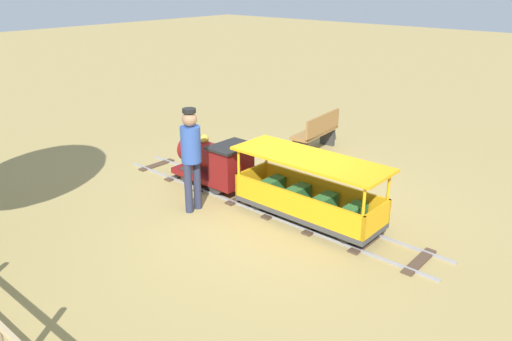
# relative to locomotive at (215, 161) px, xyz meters

# --- Properties ---
(ground_plane) EXTENTS (60.00, 60.00, 0.00)m
(ground_plane) POSITION_rel_locomotive_xyz_m (0.00, -1.22, -0.48)
(ground_plane) COLOR #A38C51
(track) EXTENTS (0.76, 6.05, 0.04)m
(track) POSITION_rel_locomotive_xyz_m (0.00, -1.03, -0.47)
(track) COLOR gray
(track) RESTS_ON ground_plane
(locomotive) EXTENTS (0.72, 1.45, 1.07)m
(locomotive) POSITION_rel_locomotive_xyz_m (0.00, 0.00, 0.00)
(locomotive) COLOR maroon
(locomotive) RESTS_ON ground_plane
(passenger_car) EXTENTS (0.82, 2.35, 0.97)m
(passenger_car) POSITION_rel_locomotive_xyz_m (0.00, -1.93, -0.06)
(passenger_car) COLOR #3F3F3F
(passenger_car) RESTS_ON ground_plane
(conductor_person) EXTENTS (0.30, 0.30, 1.62)m
(conductor_person) POSITION_rel_locomotive_xyz_m (-0.85, -0.37, 0.47)
(conductor_person) COLOR #282D47
(conductor_person) RESTS_ON ground_plane
(park_bench) EXTENTS (1.33, 0.52, 0.82)m
(park_bench) POSITION_rel_locomotive_xyz_m (2.66, -0.24, -0.07)
(park_bench) COLOR olive
(park_bench) RESTS_ON ground_plane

